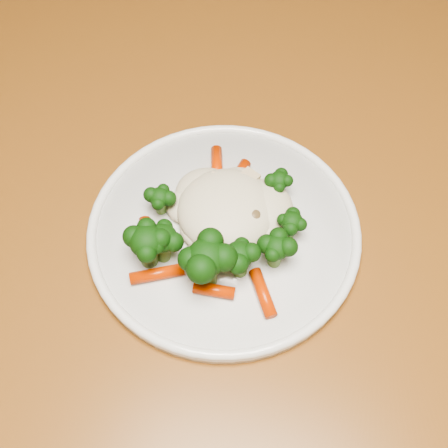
% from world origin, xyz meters
% --- Properties ---
extents(dining_table, '(1.33, 0.93, 0.75)m').
position_xyz_m(dining_table, '(0.34, -0.26, 0.66)').
color(dining_table, brown).
rests_on(dining_table, ground).
extents(plate, '(0.27, 0.27, 0.01)m').
position_xyz_m(plate, '(0.25, -0.33, 0.76)').
color(plate, white).
rests_on(plate, dining_table).
extents(meal, '(0.17, 0.19, 0.05)m').
position_xyz_m(meal, '(0.25, -0.34, 0.78)').
color(meal, beige).
rests_on(meal, plate).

